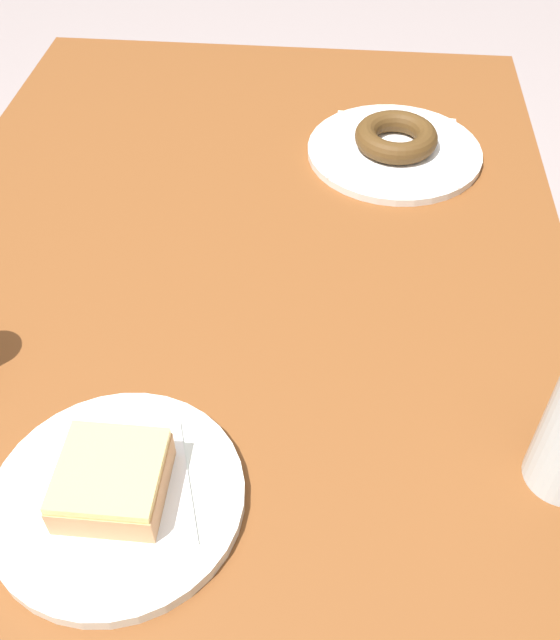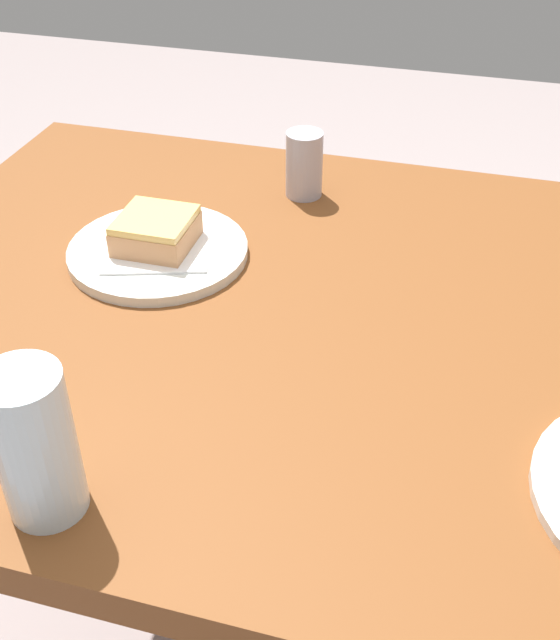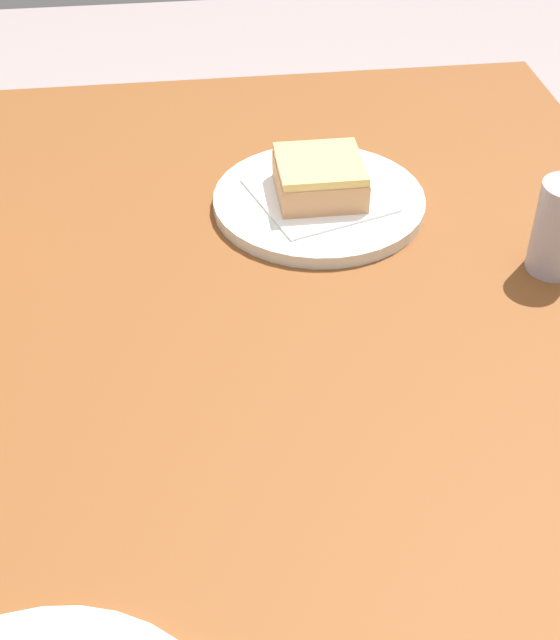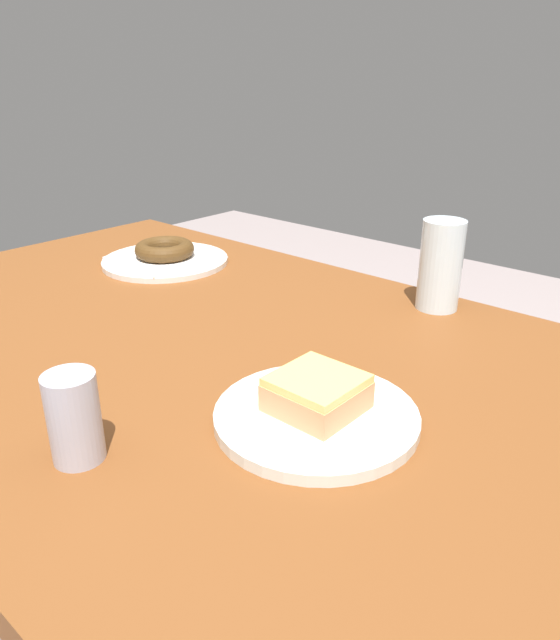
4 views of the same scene
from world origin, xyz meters
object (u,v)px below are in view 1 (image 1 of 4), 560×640
object	(u,v)px
plate_chocolate_ring	(394,152)
donut_glazed_square	(112,480)
donut_chocolate_ring	(396,137)
plate_glazed_square	(118,498)

from	to	relation	value
plate_chocolate_ring	donut_glazed_square	xyz separation A→B (m)	(0.56, -0.24, 0.03)
donut_chocolate_ring	plate_glazed_square	distance (m)	0.61
donut_chocolate_ring	donut_glazed_square	xyz separation A→B (m)	(0.56, -0.24, 0.01)
donut_chocolate_ring	donut_glazed_square	bearing A→B (deg)	-23.56
plate_chocolate_ring	donut_chocolate_ring	size ratio (longest dim) A/B	2.12
donut_chocolate_ring	donut_glazed_square	world-z (taller)	donut_glazed_square
donut_glazed_square	donut_chocolate_ring	bearing A→B (deg)	156.44
plate_glazed_square	donut_glazed_square	world-z (taller)	donut_glazed_square
donut_chocolate_ring	plate_glazed_square	bearing A→B (deg)	-23.56
plate_glazed_square	donut_glazed_square	bearing A→B (deg)	180.00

